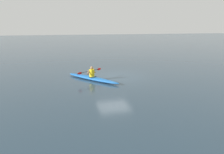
# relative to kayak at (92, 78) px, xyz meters

# --- Properties ---
(ground_plane) EXTENTS (160.00, 160.00, 0.00)m
(ground_plane) POSITION_rel_kayak_xyz_m (-1.81, -0.64, -0.13)
(ground_plane) COLOR #283D4C
(kayak) EXTENTS (3.33, 4.41, 0.25)m
(kayak) POSITION_rel_kayak_xyz_m (0.00, 0.00, 0.00)
(kayak) COLOR #1959A5
(kayak) RESTS_ON ground
(kayaker) EXTENTS (1.98, 1.40, 0.75)m
(kayaker) POSITION_rel_kayak_xyz_m (0.03, -0.04, 0.44)
(kayaker) COLOR yellow
(kayaker) RESTS_ON kayak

